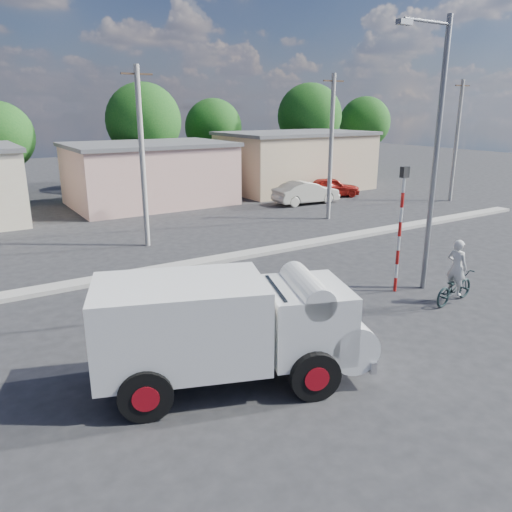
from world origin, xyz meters
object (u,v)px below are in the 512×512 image
truck (234,326)px  cyclist (456,276)px  car_red (332,187)px  traffic_pole (401,219)px  car_cream (306,192)px  streetlight (433,147)px  bicycle (454,287)px

truck → cyclist: bearing=22.9°
car_red → traffic_pole: (-10.93, -16.21, 1.90)m
car_cream → car_red: size_ratio=1.13×
cyclist → traffic_pole: size_ratio=0.43×
truck → car_cream: size_ratio=1.45×
truck → car_red: size_ratio=1.63×
car_red → streetlight: 19.76m
cyclist → traffic_pole: (-0.82, 1.77, 1.67)m
bicycle → car_red: (10.10, 17.98, 0.15)m
bicycle → traffic_pole: traffic_pole is taller
car_cream → car_red: (3.30, 1.24, -0.06)m
car_cream → car_red: car_cream is taller
bicycle → car_cream: (6.81, 16.74, 0.22)m
traffic_pole → streetlight: bearing=-17.7°
bicycle → cyclist: bearing=-0.0°
bicycle → cyclist: size_ratio=1.10×
truck → cyclist: truck is taller
truck → car_cream: bearing=68.0°
truck → bicycle: bearing=22.9°
traffic_pole → bicycle: bearing=-65.2°
bicycle → cyclist: 0.39m
cyclist → streetlight: streetlight is taller
car_red → cyclist: bearing=172.0°
car_red → streetlight: streetlight is taller
car_red → traffic_pole: traffic_pole is taller
streetlight → truck: bearing=-167.6°
truck → car_red: truck is taller
bicycle → streetlight: (0.12, 1.47, 4.43)m
streetlight → car_cream: bearing=66.3°
car_red → traffic_pole: bearing=167.3°
cyclist → car_red: bearing=-37.2°
car_cream → traffic_pole: bearing=156.1°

